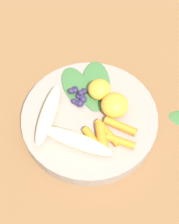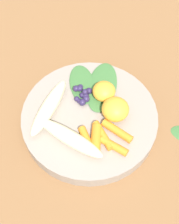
{
  "view_description": "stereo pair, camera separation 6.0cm",
  "coord_description": "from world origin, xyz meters",
  "px_view_note": "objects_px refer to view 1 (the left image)",
  "views": [
    {
      "loc": [
        0.29,
        -0.12,
        0.55
      ],
      "look_at": [
        0.0,
        0.0,
        0.04
      ],
      "focal_mm": 49.75,
      "sensor_mm": 36.0,
      "label": 1
    },
    {
      "loc": [
        0.31,
        -0.06,
        0.55
      ],
      "look_at": [
        0.0,
        0.0,
        0.04
      ],
      "focal_mm": 49.75,
      "sensor_mm": 36.0,
      "label": 2
    }
  ],
  "objects_px": {
    "bowl": "(89,119)",
    "banana_peeled_right": "(48,114)",
    "orange_segment_near": "(99,89)",
    "banana_peeled_left": "(77,141)"
  },
  "relations": [
    {
      "from": "bowl",
      "to": "banana_peeled_right",
      "type": "xyz_separation_m",
      "value": [
        -0.02,
        -0.08,
        0.03
      ]
    },
    {
      "from": "bowl",
      "to": "orange_segment_near",
      "type": "distance_m",
      "value": 0.06
    },
    {
      "from": "banana_peeled_right",
      "to": "orange_segment_near",
      "type": "relative_size",
      "value": 3.0
    },
    {
      "from": "banana_peeled_right",
      "to": "orange_segment_near",
      "type": "distance_m",
      "value": 0.11
    },
    {
      "from": "bowl",
      "to": "orange_segment_near",
      "type": "bearing_deg",
      "value": 135.44
    },
    {
      "from": "banana_peeled_right",
      "to": "bowl",
      "type": "bearing_deg",
      "value": 107.01
    },
    {
      "from": "bowl",
      "to": "banana_peeled_right",
      "type": "distance_m",
      "value": 0.08
    },
    {
      "from": "banana_peeled_left",
      "to": "banana_peeled_right",
      "type": "relative_size",
      "value": 1.0
    },
    {
      "from": "banana_peeled_left",
      "to": "banana_peeled_right",
      "type": "distance_m",
      "value": 0.08
    },
    {
      "from": "banana_peeled_left",
      "to": "orange_segment_near",
      "type": "distance_m",
      "value": 0.12
    }
  ]
}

